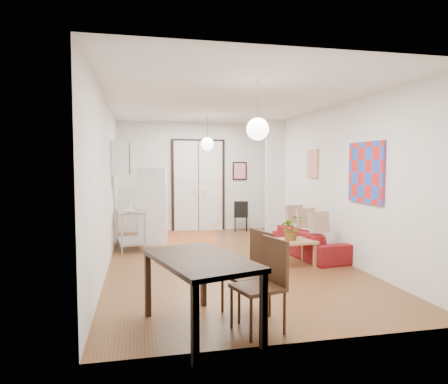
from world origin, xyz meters
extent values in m
plane|color=brown|center=(0.00, 0.00, 0.00)|extent=(7.00, 7.00, 0.00)
cube|color=white|center=(0.00, 0.00, 2.90)|extent=(4.20, 7.00, 0.02)
cube|color=silver|center=(0.00, 3.50, 1.45)|extent=(4.20, 0.02, 2.90)
cube|color=silver|center=(0.00, -3.50, 1.45)|extent=(4.20, 0.02, 2.90)
cube|color=silver|center=(-2.10, 0.00, 1.45)|extent=(0.02, 7.00, 2.90)
cube|color=silver|center=(2.10, 0.00, 1.45)|extent=(0.02, 7.00, 2.90)
cube|color=white|center=(0.00, 3.46, 1.20)|extent=(1.44, 0.06, 2.50)
cube|color=silver|center=(1.85, 2.55, 1.45)|extent=(0.50, 0.10, 2.90)
cube|color=silver|center=(-1.92, 1.50, 1.90)|extent=(0.35, 1.00, 0.70)
cube|color=red|center=(2.08, -1.25, 1.65)|extent=(0.05, 1.00, 1.00)
cube|color=beige|center=(2.08, 0.80, 1.80)|extent=(0.05, 0.50, 0.60)
cube|color=red|center=(1.15, 3.47, 1.60)|extent=(0.40, 0.03, 0.50)
cube|color=#A36244|center=(-2.07, 2.00, 1.95)|extent=(0.03, 0.44, 0.54)
sphere|color=white|center=(0.00, 2.00, 2.25)|extent=(0.30, 0.30, 0.30)
cylinder|color=black|center=(0.00, 2.00, 2.65)|extent=(0.01, 0.01, 0.50)
sphere|color=white|center=(0.00, -2.00, 2.25)|extent=(0.30, 0.30, 0.30)
cylinder|color=black|center=(0.00, -2.00, 2.65)|extent=(0.01, 0.01, 0.50)
cube|color=#B3542C|center=(-0.51, 1.67, 0.00)|extent=(1.87, 3.64, 0.01)
imported|color=maroon|center=(1.68, 0.00, 0.27)|extent=(0.97, 1.92, 0.54)
cube|color=#AE7B52|center=(0.96, -0.58, 0.43)|extent=(1.04, 0.61, 0.04)
cube|color=#AE7B52|center=(0.51, -0.81, 0.20)|extent=(0.06, 0.06, 0.40)
cube|color=#AE7B52|center=(1.41, -0.81, 0.20)|extent=(0.06, 0.06, 0.40)
cube|color=#AE7B52|center=(0.51, -0.36, 0.20)|extent=(0.06, 0.06, 0.40)
cube|color=#AE7B52|center=(1.41, -0.36, 0.20)|extent=(0.06, 0.06, 0.40)
imported|color=#3D6F32|center=(1.06, -0.58, 0.67)|extent=(0.36, 0.41, 0.44)
cube|color=#B7B9BC|center=(-1.75, 1.46, 0.79)|extent=(0.67, 1.12, 0.04)
cube|color=#B7B9BC|center=(-1.75, 1.46, 0.16)|extent=(0.63, 1.08, 0.03)
cylinder|color=#B7B9BC|center=(-1.97, 0.97, 0.40)|extent=(0.04, 0.04, 0.79)
cylinder|color=#B7B9BC|center=(-1.53, 0.97, 0.40)|extent=(0.04, 0.04, 0.79)
cylinder|color=#B7B9BC|center=(-1.97, 1.94, 0.40)|extent=(0.04, 0.04, 0.79)
cylinder|color=#B7B9BC|center=(-1.53, 1.94, 0.40)|extent=(0.04, 0.04, 0.79)
imported|color=silver|center=(-1.75, 1.16, 0.83)|extent=(0.22, 0.22, 0.05)
imported|color=teal|center=(-1.75, 1.71, 0.89)|extent=(0.09, 0.09, 0.17)
cube|color=white|center=(-1.26, 1.92, 0.86)|extent=(0.68, 0.68, 1.72)
cube|color=black|center=(-0.94, -3.01, 0.77)|extent=(1.20, 1.62, 0.05)
cube|color=black|center=(-1.30, -3.69, 0.37)|extent=(0.08, 0.08, 0.74)
cube|color=black|center=(-0.57, -3.69, 0.37)|extent=(0.08, 0.08, 0.74)
cube|color=black|center=(-1.30, -2.34, 0.37)|extent=(0.08, 0.08, 0.74)
cube|color=black|center=(-0.57, -2.34, 0.37)|extent=(0.08, 0.08, 0.74)
cube|color=#382112|center=(-0.34, -2.66, 0.47)|extent=(0.58, 0.57, 0.04)
cube|color=#382112|center=(-0.34, -2.45, 0.74)|extent=(0.17, 0.45, 0.50)
cylinder|color=#382112|center=(-0.53, -2.87, 0.24)|extent=(0.03, 0.03, 0.47)
cylinder|color=#382112|center=(-0.14, -2.87, 0.24)|extent=(0.03, 0.03, 0.47)
cylinder|color=#382112|center=(-0.53, -2.46, 0.24)|extent=(0.03, 0.03, 0.47)
cylinder|color=#382112|center=(-0.14, -2.46, 0.24)|extent=(0.03, 0.03, 0.47)
cube|color=#382112|center=(-0.34, -3.15, 0.47)|extent=(0.58, 0.57, 0.04)
cube|color=#382112|center=(-0.34, -2.93, 0.74)|extent=(0.17, 0.45, 0.50)
cylinder|color=#382112|center=(-0.53, -3.36, 0.24)|extent=(0.03, 0.03, 0.47)
cylinder|color=#382112|center=(-0.14, -3.36, 0.24)|extent=(0.03, 0.03, 0.47)
cylinder|color=#382112|center=(-0.53, -2.94, 0.24)|extent=(0.03, 0.03, 0.47)
cylinder|color=#382112|center=(-0.14, -2.94, 0.24)|extent=(0.03, 0.03, 0.47)
cube|color=black|center=(1.10, 3.15, 0.39)|extent=(0.44, 0.44, 0.04)
cube|color=black|center=(1.10, 3.31, 0.61)|extent=(0.37, 0.12, 0.39)
cylinder|color=black|center=(0.95, 3.00, 0.20)|extent=(0.03, 0.03, 0.39)
cylinder|color=black|center=(1.26, 3.00, 0.20)|extent=(0.03, 0.03, 0.39)
cylinder|color=black|center=(0.95, 3.30, 0.20)|extent=(0.03, 0.03, 0.39)
cylinder|color=black|center=(1.26, 3.30, 0.20)|extent=(0.03, 0.03, 0.39)
camera|label=1|loc=(-1.55, -7.14, 1.79)|focal=32.00mm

